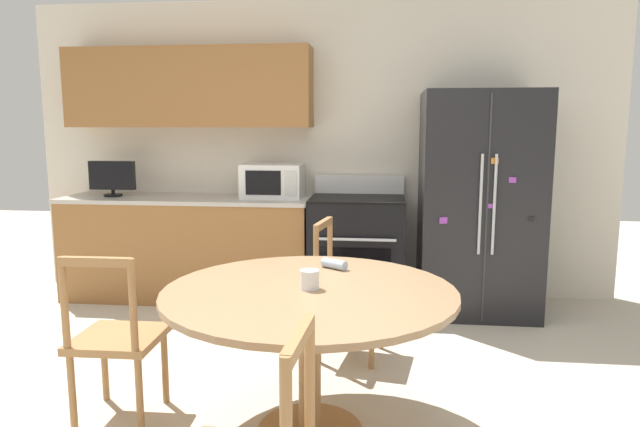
# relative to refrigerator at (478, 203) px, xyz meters

# --- Properties ---
(back_wall) EXTENTS (5.20, 0.44, 2.60)m
(back_wall) POSITION_rel_refrigerator_xyz_m (-1.64, 0.39, 0.55)
(back_wall) COLOR silver
(back_wall) RESTS_ON ground_plane
(kitchen_counter) EXTENTS (2.17, 0.64, 0.90)m
(kitchen_counter) POSITION_rel_refrigerator_xyz_m (-2.47, 0.09, -0.44)
(kitchen_counter) COLOR #936033
(kitchen_counter) RESTS_ON ground_plane
(refrigerator) EXTENTS (0.93, 0.79, 1.78)m
(refrigerator) POSITION_rel_refrigerator_xyz_m (0.00, 0.00, 0.00)
(refrigerator) COLOR black
(refrigerator) RESTS_ON ground_plane
(oven_range) EXTENTS (0.78, 0.68, 1.08)m
(oven_range) POSITION_rel_refrigerator_xyz_m (-0.98, 0.06, -0.42)
(oven_range) COLOR black
(oven_range) RESTS_ON ground_plane
(microwave) EXTENTS (0.51, 0.37, 0.29)m
(microwave) POSITION_rel_refrigerator_xyz_m (-1.71, 0.14, 0.15)
(microwave) COLOR white
(microwave) RESTS_ON kitchen_counter
(countertop_tv) EXTENTS (0.41, 0.16, 0.31)m
(countertop_tv) POSITION_rel_refrigerator_xyz_m (-3.12, 0.05, 0.18)
(countertop_tv) COLOR black
(countertop_tv) RESTS_ON kitchen_counter
(dining_table) EXTENTS (1.41, 1.41, 0.74)m
(dining_table) POSITION_rel_refrigerator_xyz_m (-1.11, -2.06, -0.27)
(dining_table) COLOR #997551
(dining_table) RESTS_ON ground_plane
(dining_chair_left) EXTENTS (0.43, 0.43, 0.90)m
(dining_chair_left) POSITION_rel_refrigerator_xyz_m (-2.11, -2.04, -0.46)
(dining_chair_left) COLOR #9E7042
(dining_chair_left) RESTS_ON ground_plane
(dining_chair_far) EXTENTS (0.48, 0.48, 0.90)m
(dining_chair_far) POSITION_rel_refrigerator_xyz_m (-0.99, -1.06, -0.46)
(dining_chair_far) COLOR #9E7042
(dining_chair_far) RESTS_ON ground_plane
(candle_glass) EXTENTS (0.09, 0.09, 0.09)m
(candle_glass) POSITION_rel_refrigerator_xyz_m (-1.11, -2.05, -0.11)
(candle_glass) COLOR silver
(candle_glass) RESTS_ON dining_table
(folded_napkin) EXTENTS (0.15, 0.13, 0.05)m
(folded_napkin) POSITION_rel_refrigerator_xyz_m (-1.03, -1.65, -0.13)
(folded_napkin) COLOR #A3BCDB
(folded_napkin) RESTS_ON dining_table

